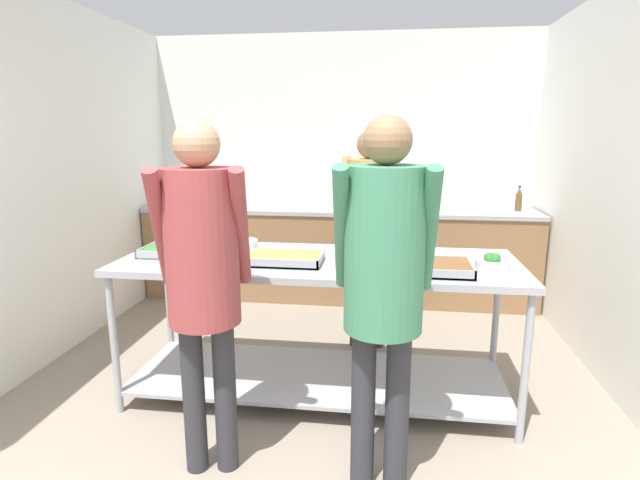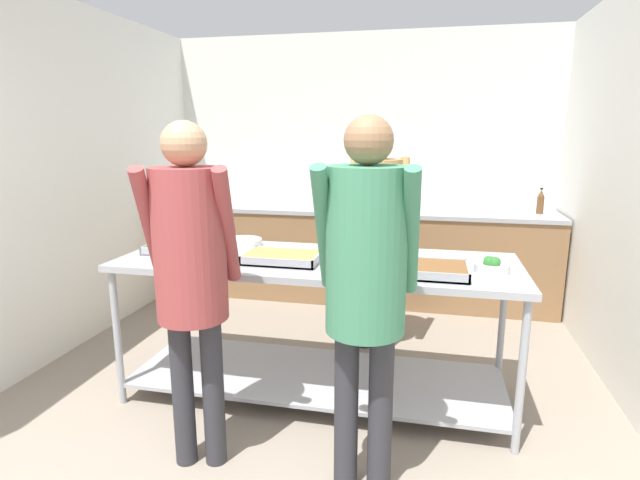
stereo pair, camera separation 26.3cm
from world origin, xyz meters
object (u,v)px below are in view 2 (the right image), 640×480
guest_serving_left (191,261)px  guest_serving_right (366,270)px  serving_tray_greens (178,247)px  cook_behind_counter (377,218)px  serving_tray_roast (283,258)px  water_bottle (540,202)px  sauce_pan (352,267)px  plate_stack (242,242)px  serving_tray_vegetables (431,270)px  broccoli_bowl (492,266)px

guest_serving_left → guest_serving_right: size_ratio=0.99×
serving_tray_greens → cook_behind_counter: 1.46m
serving_tray_roast → water_bottle: bearing=48.8°
sauce_pan → cook_behind_counter: size_ratio=0.23×
plate_stack → guest_serving_right: guest_serving_right is taller
sauce_pan → guest_serving_right: size_ratio=0.22×
plate_stack → serving_tray_greens: bearing=-145.8°
guest_serving_left → serving_tray_vegetables: bearing=28.7°
broccoli_bowl → guest_serving_right: guest_serving_right is taller
serving_tray_vegetables → serving_tray_roast: bearing=174.9°
guest_serving_left → water_bottle: 3.50m
serving_tray_greens → sauce_pan: size_ratio=0.95×
cook_behind_counter → sauce_pan: bearing=-91.0°
serving_tray_greens → guest_serving_left: 0.96m
serving_tray_roast → guest_serving_right: 0.92m
serving_tray_vegetables → broccoli_bowl: (0.33, 0.10, 0.01)m
guest_serving_right → serving_tray_roast: bearing=130.6°
cook_behind_counter → plate_stack: bearing=-147.4°
serving_tray_greens → sauce_pan: 1.23m
serving_tray_greens → water_bottle: 3.28m
sauce_pan → serving_tray_vegetables: bearing=11.9°
serving_tray_greens → serving_tray_vegetables: bearing=-6.8°
sauce_pan → serving_tray_vegetables: (0.42, 0.09, -0.02)m
broccoli_bowl → guest_serving_left: guest_serving_left is taller
plate_stack → broccoli_bowl: 1.64m
sauce_pan → water_bottle: (1.40, 2.28, 0.09)m
water_bottle → serving_tray_roast: bearing=-131.2°
sauce_pan → cook_behind_counter: bearing=89.0°
serving_tray_greens → cook_behind_counter: bearing=33.0°
serving_tray_greens → plate_stack: size_ratio=1.31×
guest_serving_right → serving_tray_vegetables: bearing=65.2°
serving_tray_roast → broccoli_bowl: bearing=1.0°
serving_tray_roast → guest_serving_left: size_ratio=0.26×
cook_behind_counter → water_bottle: bearing=41.1°
serving_tray_roast → serving_tray_vegetables: size_ratio=1.11×
plate_stack → serving_tray_vegetables: bearing=-18.8°
guest_serving_left → guest_serving_right: (0.84, 0.00, 0.01)m
plate_stack → sauce_pan: bearing=-31.6°
guest_serving_right → serving_tray_greens: bearing=149.0°
serving_tray_roast → broccoli_bowl: 1.21m
serving_tray_greens → water_bottle: water_bottle is taller
plate_stack → guest_serving_right: size_ratio=0.16×
serving_tray_roast → serving_tray_greens: bearing=171.3°
serving_tray_vegetables → water_bottle: size_ratio=1.68×
serving_tray_roast → cook_behind_counter: 1.03m
water_bottle → broccoli_bowl: bearing=-107.1°
cook_behind_counter → guest_serving_left: bearing=-114.1°
guest_serving_right → water_bottle: (1.26, 2.81, -0.04)m
cook_behind_counter → guest_serving_right: bearing=-85.6°
guest_serving_right → cook_behind_counter: guest_serving_right is taller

